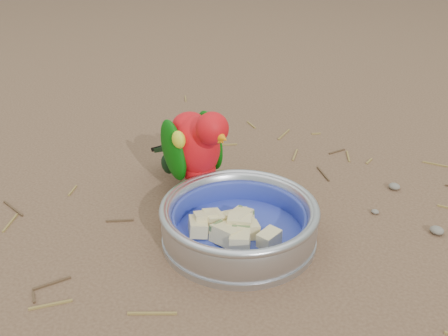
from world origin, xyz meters
The scene contains 6 objects.
ground centered at (0.00, 0.00, 0.00)m, with size 60.00×60.00×0.00m, color brown.
food_bowl centered at (0.06, 0.01, 0.01)m, with size 0.23×0.23×0.02m, color #B2B2BA.
bowl_wall centered at (0.06, 0.01, 0.04)m, with size 0.23×0.23×0.04m, color #B2B2BA, non-canonical shape.
fruit_wedges centered at (0.06, 0.01, 0.03)m, with size 0.14×0.14×0.03m, color beige, non-canonical shape.
lory_parrot centered at (-0.08, 0.07, 0.08)m, with size 0.10×0.20×0.16m, color red, non-canonical shape.
ground_debris centered at (0.04, 0.06, 0.00)m, with size 0.90×0.80×0.01m, color olive, non-canonical shape.
Camera 1 is at (0.41, -0.50, 0.44)m, focal length 40.00 mm.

